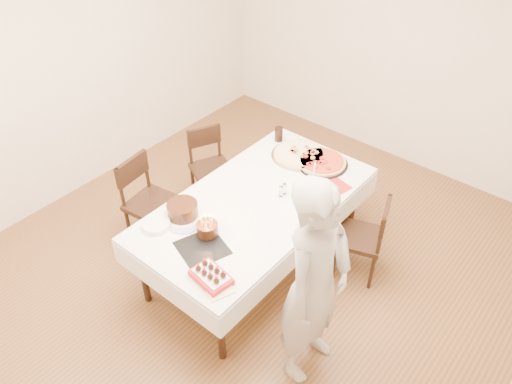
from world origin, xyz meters
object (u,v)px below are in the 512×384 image
Objects in this scene: person at (315,285)px; dining_table at (256,233)px; taper_candle at (314,174)px; cola_glass at (279,134)px; layer_cake at (183,210)px; pizza_pepperoni at (322,162)px; birthday_cake at (207,226)px; chair_left_savory at (212,170)px; chair_right_savory at (360,237)px; chair_left_dessert at (153,204)px; strawberry_box at (211,276)px; pizza_white at (300,154)px; pasta_bowl at (312,196)px.

dining_table is at bearing 58.56° from person.
taper_candle reaches higher than cola_glass.
dining_table is 6.67× the size of layer_cake.
birthday_cake is (-0.16, -1.36, 0.07)m from pizza_pepperoni.
chair_left_savory is 1.18m from pizza_pepperoni.
chair_left_dessert reaches higher than chair_right_savory.
cola_glass is at bearing 105.49° from birthday_cake.
taper_candle is 1.36m from strawberry_box.
pizza_pepperoni is (1.06, 1.18, 0.32)m from chair_left_dessert.
chair_right_savory is 1.68m from chair_left_savory.
pizza_white is at bearing 143.34° from chair_right_savory.
chair_left_savory is 1.54× the size of pizza_white.
person is (0.96, -0.53, 0.49)m from dining_table.
pasta_bowl reaches higher than pizza_pepperoni.
dining_table is 0.73m from birthday_cake.
birthday_cake is (-0.99, -0.02, -0.02)m from person.
pasta_bowl is 1.02× the size of layer_cake.
layer_cake is at bearing -130.53° from pasta_bowl.
pasta_bowl is (0.37, 0.30, 0.44)m from dining_table.
person reaches higher than layer_cake.
dining_table is 0.88m from pizza_white.
pasta_bowl is at bearing -45.24° from pizza_white.
cola_glass is (-0.55, 0.06, 0.05)m from pizza_pepperoni.
chair_right_savory is at bearing 8.45° from person.
chair_left_dessert is 1.52m from pasta_bowl.
cola_glass is at bearing 144.53° from pasta_bowl.
cola_glass is at bearing 174.05° from pizza_pepperoni.
person is 6.87× the size of taper_candle.
pizza_white and pizza_pepperoni have the same top height.
cola_glass is (-1.18, 0.35, 0.41)m from chair_right_savory.
strawberry_box is at bearing -67.02° from cola_glass.
taper_candle is (0.12, -0.32, 0.10)m from pizza_pepperoni.
dining_table is 0.76m from layer_cake.
chair_left_dessert reaches higher than chair_left_savory.
birthday_cake is at bearing -146.02° from chair_right_savory.
chair_right_savory reaches higher than dining_table.
cola_glass is (-0.79, 0.57, 0.01)m from pasta_bowl.
chair_left_dessert is 1.00m from birthday_cake.
pizza_white is (0.83, 1.16, 0.32)m from chair_left_dessert.
person is 1.24m from taper_candle.
dining_table is 1.20m from person.
strawberry_box is (1.25, -0.49, 0.33)m from chair_left_dessert.
person is at bearing -54.58° from pasta_bowl.
strawberry_box is at bearing 158.79° from chair_left_savory.
layer_cake is (-0.34, -0.53, 0.44)m from dining_table.
strawberry_box is (0.31, -0.87, 0.41)m from dining_table.
chair_left_dessert is 1.39m from strawberry_box.
chair_left_dessert is at bearing 166.22° from layer_cake.
chair_left_savory is at bearing -158.71° from pizza_pepperoni.
person is at bearing -58.07° from pizza_pepperoni.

